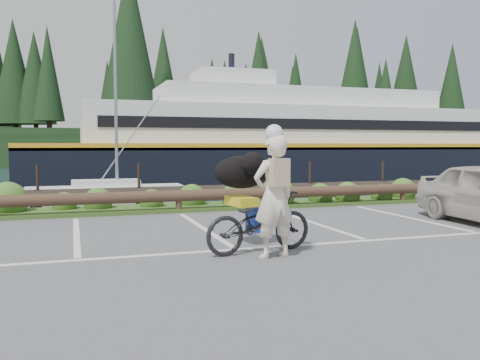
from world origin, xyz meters
name	(u,v)px	position (x,y,z in m)	size (l,w,h in m)	color
ground	(230,245)	(0.00, 0.00, 0.00)	(72.00, 72.00, 0.00)	#4F4F51
harbor_backdrop	(92,156)	(0.39, 78.52, 0.00)	(170.00, 160.00, 30.00)	#162B36
vegetation_strip	(174,208)	(0.00, 5.30, 0.05)	(34.00, 1.60, 0.10)	#3D5B21
log_rail	(179,213)	(0.00, 4.60, 0.00)	(32.00, 0.30, 0.60)	#443021
bicycle	(259,222)	(0.30, -0.71, 0.51)	(0.68, 1.96, 1.03)	black
cyclist	(274,197)	(0.38, -1.16, 0.98)	(0.72, 0.47, 1.96)	white
dog	(242,172)	(0.19, -0.10, 1.32)	(1.01, 0.49, 0.58)	black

